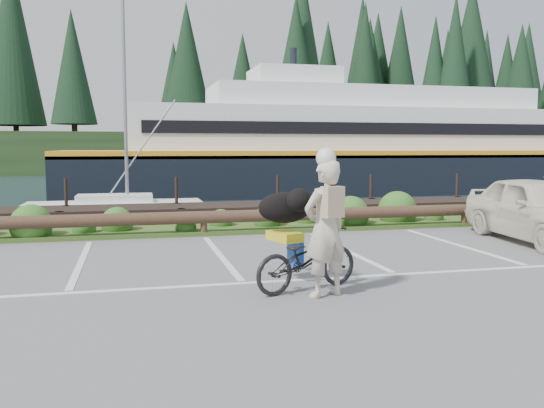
{
  "coord_description": "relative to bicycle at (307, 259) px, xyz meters",
  "views": [
    {
      "loc": [
        -1.66,
        -9.05,
        2.11
      ],
      "look_at": [
        0.79,
        0.94,
        1.1
      ],
      "focal_mm": 38.0,
      "sensor_mm": 36.0,
      "label": 1
    }
  ],
  "objects": [
    {
      "name": "log_rail",
      "position": [
        -0.84,
        5.64,
        -0.47
      ],
      "size": [
        32.0,
        0.3,
        0.6
      ],
      "primitive_type": null,
      "color": "#443021",
      "rests_on": "ground"
    },
    {
      "name": "bicycle",
      "position": [
        0.0,
        0.0,
        0.0
      ],
      "size": [
        1.9,
        1.21,
        0.94
      ],
      "primitive_type": "imported",
      "rotation": [
        0.0,
        0.0,
        1.92
      ],
      "color": "black",
      "rests_on": "ground"
    },
    {
      "name": "ground",
      "position": [
        -0.84,
        1.04,
        -0.47
      ],
      "size": [
        72.0,
        72.0,
        0.0
      ],
      "primitive_type": "plane",
      "color": "#5B5B5E"
    },
    {
      "name": "parked_car",
      "position": [
        6.36,
        2.95,
        0.27
      ],
      "size": [
        2.2,
        4.51,
        1.48
      ],
      "primitive_type": "imported",
      "rotation": [
        0.0,
        0.0,
        -0.11
      ],
      "color": "silver",
      "rests_on": "ground"
    },
    {
      "name": "dog",
      "position": [
        -0.2,
        0.54,
        0.71
      ],
      "size": [
        0.68,
        0.93,
        0.49
      ],
      "primitive_type": "ellipsoid",
      "rotation": [
        0.0,
        0.0,
        1.92
      ],
      "color": "black",
      "rests_on": "bicycle"
    },
    {
      "name": "harbor_backdrop",
      "position": [
        -0.46,
        79.55,
        -0.47
      ],
      "size": [
        170.0,
        160.0,
        30.0
      ],
      "color": "#1B2C40",
      "rests_on": "ground"
    },
    {
      "name": "cyclist",
      "position": [
        0.14,
        -0.39,
        0.5
      ],
      "size": [
        0.83,
        0.68,
        1.95
      ],
      "primitive_type": "imported",
      "rotation": [
        0.0,
        0.0,
        3.5
      ],
      "color": "beige",
      "rests_on": "ground"
    },
    {
      "name": "vegetation_strip",
      "position": [
        -0.84,
        6.34,
        -0.42
      ],
      "size": [
        34.0,
        1.6,
        0.1
      ],
      "primitive_type": "cube",
      "color": "#3D5B21",
      "rests_on": "ground"
    }
  ]
}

